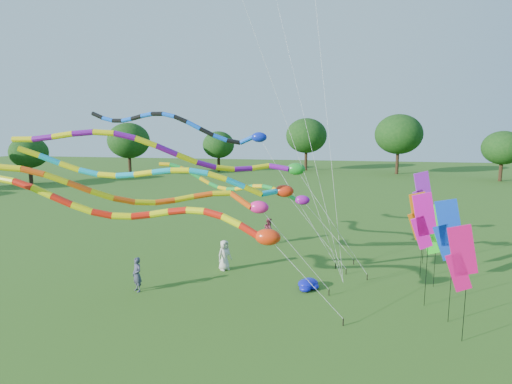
% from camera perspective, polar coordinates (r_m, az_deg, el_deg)
% --- Properties ---
extents(ground, '(160.00, 160.00, 0.00)m').
position_cam_1_polar(ground, '(18.00, 3.42, -16.82)').
color(ground, '#295917').
rests_on(ground, ground).
extents(tree_ring, '(118.77, 116.57, 9.73)m').
position_cam_1_polar(tree_ring, '(16.85, -1.65, 1.59)').
color(tree_ring, '#382314').
rests_on(tree_ring, ground).
extents(tube_kite_red, '(14.16, 1.43, 6.27)m').
position_cam_1_polar(tube_kite_red, '(17.82, -11.51, -3.22)').
color(tube_kite_red, black).
rests_on(tube_kite_red, ground).
extents(tube_kite_orange, '(13.90, 5.25, 6.92)m').
position_cam_1_polar(tube_kite_orange, '(18.30, -13.33, -0.24)').
color(tube_kite_orange, black).
rests_on(tube_kite_orange, ground).
extents(tube_kite_purple, '(15.15, 5.29, 8.24)m').
position_cam_1_polar(tube_kite_purple, '(19.58, -8.06, 4.79)').
color(tube_kite_purple, black).
rests_on(tube_kite_purple, ground).
extents(tube_kite_blue, '(14.44, 1.48, 9.13)m').
position_cam_1_polar(tube_kite_blue, '(24.42, -8.47, 8.47)').
color(tube_kite_blue, black).
rests_on(tube_kite_blue, ground).
extents(tube_kite_cyan, '(14.90, 4.69, 7.36)m').
position_cam_1_polar(tube_kite_cyan, '(20.88, -8.77, 1.76)').
color(tube_kite_cyan, black).
rests_on(tube_kite_cyan, ground).
extents(tube_kite_green, '(12.11, 2.28, 5.97)m').
position_cam_1_polar(tube_kite_green, '(25.74, -1.03, 0.60)').
color(tube_kite_green, black).
rests_on(tube_kite_green, ground).
extents(banner_pole_green, '(1.13, 0.43, 4.12)m').
position_cam_1_polar(banner_pole_green, '(22.24, 22.36, -4.63)').
color(banner_pole_green, black).
rests_on(banner_pole_green, ground).
extents(banner_pole_orange, '(1.16, 0.24, 4.51)m').
position_cam_1_polar(banner_pole_orange, '(23.18, 20.88, -3.02)').
color(banner_pole_orange, black).
rests_on(banner_pole_orange, ground).
extents(banner_pole_magenta_b, '(1.16, 0.15, 4.39)m').
position_cam_1_polar(banner_pole_magenta_b, '(17.00, 25.68, -7.99)').
color(banner_pole_magenta_b, black).
rests_on(banner_pole_magenta_b, ground).
extents(banner_pole_magenta_a, '(1.16, 0.27, 5.04)m').
position_cam_1_polar(banner_pole_magenta_a, '(19.50, 21.46, -3.65)').
color(banner_pole_magenta_a, black).
rests_on(banner_pole_magenta_a, ground).
extents(banner_pole_violet, '(1.15, 0.34, 5.32)m').
position_cam_1_polar(banner_pole_violet, '(25.45, 21.30, -0.20)').
color(banner_pole_violet, black).
rests_on(banner_pole_violet, ground).
extents(banner_pole_blue_a, '(1.16, 0.28, 5.02)m').
position_cam_1_polar(banner_pole_blue_a, '(18.33, 24.20, -4.67)').
color(banner_pole_blue_a, black).
rests_on(banner_pole_blue_a, ground).
extents(blue_nylon_heap, '(1.05, 1.12, 0.41)m').
position_cam_1_polar(blue_nylon_heap, '(21.41, 7.32, -12.02)').
color(blue_nylon_heap, '#0D13AA').
rests_on(blue_nylon_heap, ground).
extents(person_a, '(0.93, 0.96, 1.66)m').
position_cam_1_polar(person_a, '(23.49, -4.23, -8.39)').
color(person_a, beige).
rests_on(person_a, ground).
extents(person_b, '(0.72, 0.67, 1.65)m').
position_cam_1_polar(person_b, '(21.33, -15.58, -10.55)').
color(person_b, '#3A3C52').
rests_on(person_b, ground).
extents(person_c, '(0.92, 1.03, 1.74)m').
position_cam_1_polar(person_c, '(28.46, 1.75, -5.19)').
color(person_c, maroon).
rests_on(person_c, ground).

